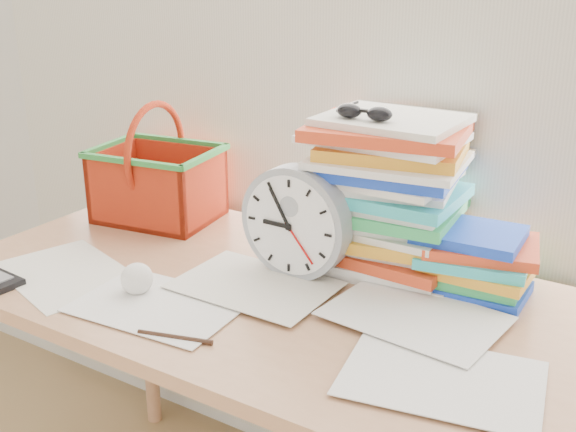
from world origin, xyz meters
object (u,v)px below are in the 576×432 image
Objects in this scene: desk at (271,322)px; paper_stack at (384,194)px; basket at (157,163)px; clock at (296,222)px; book_stack at (472,261)px.

paper_stack is at bearing 59.24° from desk.
basket is (-0.62, -0.03, -0.02)m from paper_stack.
clock reaches higher than book_stack.
clock is 0.37m from book_stack.
book_stack is (0.34, 0.13, -0.06)m from clock.
clock is (0.01, 0.09, 0.20)m from desk.
basket is at bearing -178.68° from book_stack.
paper_stack is 1.31× the size of book_stack.
book_stack is (0.21, -0.01, -0.10)m from paper_stack.
basket reaches higher than clock.
basket is at bearing -177.18° from paper_stack.
desk is at bearing -120.76° from paper_stack.
basket reaches higher than desk.
basket is at bearing 166.95° from clock.
desk is 4.16× the size of paper_stack.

